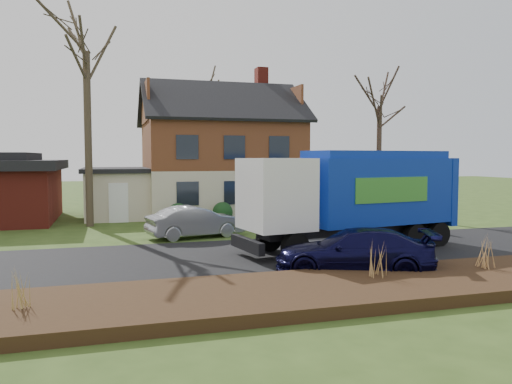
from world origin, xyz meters
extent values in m
plane|color=#2E4517|center=(0.00, 0.00, 0.00)|extent=(120.00, 120.00, 0.00)
cube|color=black|center=(0.00, 0.00, 0.01)|extent=(80.00, 7.00, 0.02)
cube|color=black|center=(0.00, -5.30, 0.15)|extent=(80.00, 3.50, 0.30)
cube|color=beige|center=(2.00, 14.00, 1.35)|extent=(9.00, 7.50, 2.70)
cube|color=#533017|center=(2.00, 14.00, 4.10)|extent=(9.00, 7.50, 2.80)
cube|color=maroon|center=(5.00, 15.00, 8.46)|extent=(0.70, 0.90, 1.60)
cube|color=beige|center=(-4.20, 13.50, 1.30)|extent=(3.50, 5.50, 2.60)
cube|color=black|center=(-4.20, 13.50, 2.72)|extent=(3.90, 5.90, 0.24)
cylinder|color=black|center=(1.27, -1.09, 0.47)|extent=(0.99, 0.47, 0.95)
cylinder|color=black|center=(0.97, 0.80, 0.47)|extent=(0.99, 0.47, 0.95)
cylinder|color=black|center=(6.41, -0.27, 0.47)|extent=(0.99, 0.47, 0.95)
cylinder|color=black|center=(6.11, 1.62, 0.47)|extent=(0.99, 0.47, 0.95)
cylinder|color=black|center=(7.58, -0.08, 0.47)|extent=(0.99, 0.47, 0.95)
cylinder|color=black|center=(7.28, 1.81, 0.47)|extent=(0.99, 0.47, 0.95)
cube|color=black|center=(4.28, 0.36, 0.78)|extent=(7.93, 2.32, 0.32)
cube|color=white|center=(0.90, -0.18, 2.19)|extent=(2.43, 2.59, 2.47)
cube|color=black|center=(-0.10, -0.34, 2.33)|extent=(0.39, 2.00, 0.82)
cube|color=black|center=(-0.19, -0.35, 0.50)|extent=(0.58, 2.29, 0.41)
cube|color=#0C2C99|center=(5.13, 0.50, 2.19)|extent=(6.04, 3.16, 2.47)
cube|color=#0C2C99|center=(5.13, 0.50, 3.56)|extent=(5.73, 2.85, 0.27)
cube|color=#0C2C99|center=(8.06, 0.96, 2.10)|extent=(0.68, 2.35, 2.65)
cube|color=#388B2D|center=(5.18, -0.67, 2.28)|extent=(3.25, 0.55, 0.91)
cube|color=#388B2D|center=(4.82, 1.62, 2.28)|extent=(3.25, 0.55, 0.91)
imported|color=#9A9CA1|center=(-1.10, 4.71, 0.68)|extent=(4.36, 2.31, 1.36)
imported|color=black|center=(2.29, -3.31, 0.67)|extent=(5.02, 3.47, 1.35)
cylinder|color=#453929|center=(-5.61, 9.64, 4.32)|extent=(0.36, 0.36, 8.64)
cylinder|color=#3E2D25|center=(10.60, 9.63, 3.21)|extent=(0.29, 0.29, 6.43)
cylinder|color=#3F3326|center=(2.93, 22.99, 4.38)|extent=(0.33, 0.33, 8.76)
cone|color=#A68A49|center=(-6.48, -5.30, 0.71)|extent=(0.04, 0.04, 0.82)
cone|color=#A68A49|center=(-6.62, -5.30, 0.71)|extent=(0.04, 0.04, 0.82)
cone|color=#A68A49|center=(-6.35, -5.30, 0.71)|extent=(0.04, 0.04, 0.82)
cone|color=#A68A49|center=(-6.48, -5.19, 0.71)|extent=(0.04, 0.04, 0.82)
cone|color=#A68A49|center=(-6.48, -5.41, 0.71)|extent=(0.04, 0.04, 0.82)
cone|color=#A77E49|center=(2.14, -4.93, 0.77)|extent=(0.04, 0.04, 0.94)
cone|color=#A77E49|center=(1.99, -4.93, 0.77)|extent=(0.04, 0.04, 0.94)
cone|color=#A77E49|center=(2.29, -4.93, 0.77)|extent=(0.04, 0.04, 0.94)
cone|color=#A77E49|center=(2.14, -4.81, 0.77)|extent=(0.04, 0.04, 0.94)
cone|color=#A77E49|center=(2.14, -5.04, 0.77)|extent=(0.04, 0.04, 0.94)
cone|color=tan|center=(5.58, -4.91, 0.76)|extent=(0.04, 0.04, 0.92)
cone|color=tan|center=(5.42, -4.91, 0.76)|extent=(0.04, 0.04, 0.92)
cone|color=tan|center=(5.74, -4.91, 0.76)|extent=(0.04, 0.04, 0.92)
cone|color=tan|center=(5.58, -4.78, 0.76)|extent=(0.04, 0.04, 0.92)
cone|color=tan|center=(5.58, -5.04, 0.76)|extent=(0.04, 0.04, 0.92)
camera|label=1|loc=(-4.62, -16.50, 3.46)|focal=35.00mm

